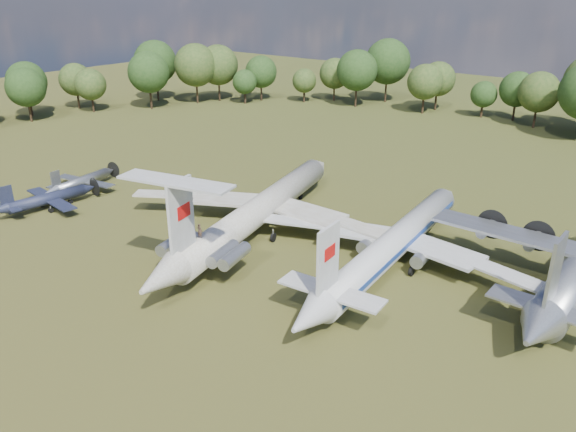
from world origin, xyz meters
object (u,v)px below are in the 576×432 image
Objects in this scene: il62_airliner at (260,215)px; small_prop_northwest at (83,183)px; person_on_il62 at (200,231)px; tu104_jet at (394,248)px; small_prop_west at (47,201)px.

small_prop_northwest is (-32.14, -5.14, -1.32)m from il62_airliner.
person_on_il62 is at bearing -90.00° from il62_airliner.
tu104_jet is 2.98× the size of small_prop_northwest.
small_prop_west is 10.19× the size of person_on_il62.
il62_airliner is 3.30× the size of small_prop_northwest.
tu104_jet is (18.07, 2.36, -0.19)m from il62_airliner.
tu104_jet is 21.74m from person_on_il62.
small_prop_northwest is (-3.38, 7.78, -0.11)m from small_prop_west.
il62_airliner reaches higher than tu104_jet.
person_on_il62 is (-14.83, -15.53, 3.42)m from tu104_jet.
small_prop_northwest is at bearing -24.73° from person_on_il62.
small_prop_northwest is 36.56m from person_on_il62.
tu104_jet reaches higher than small_prop_northwest.
small_prop_west is at bearing -76.92° from small_prop_northwest.
person_on_il62 reaches higher than small_prop_northwest.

